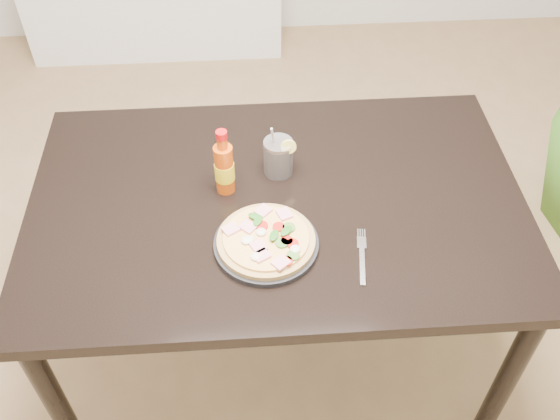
{
  "coord_description": "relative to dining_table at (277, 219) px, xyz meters",
  "views": [
    {
      "loc": [
        -0.32,
        -1.23,
        2.0
      ],
      "look_at": [
        -0.25,
        -0.11,
        0.83
      ],
      "focal_mm": 40.0,
      "sensor_mm": 36.0,
      "label": 1
    }
  ],
  "objects": [
    {
      "name": "media_console",
      "position": [
        -0.55,
        2.06,
        -0.42
      ],
      "size": [
        1.4,
        0.34,
        0.5
      ],
      "primitive_type": "cube",
      "color": "white",
      "rests_on": "ground"
    },
    {
      "name": "cola_cup",
      "position": [
        0.01,
        0.12,
        0.14
      ],
      "size": [
        0.09,
        0.09,
        0.17
      ],
      "rotation": [
        0.0,
        0.0,
        -0.42
      ],
      "color": "black",
      "rests_on": "dining_table"
    },
    {
      "name": "floor",
      "position": [
        0.25,
        -0.01,
        -0.67
      ],
      "size": [
        4.5,
        4.5,
        0.0
      ],
      "primitive_type": "plane",
      "color": "#9E7A51",
      "rests_on": "ground"
    },
    {
      "name": "hot_sauce_bottle",
      "position": [
        -0.14,
        0.05,
        0.17
      ],
      "size": [
        0.06,
        0.06,
        0.21
      ],
      "rotation": [
        0.0,
        0.0,
        -0.21
      ],
      "color": "#C6480B",
      "rests_on": "dining_table"
    },
    {
      "name": "pizza",
      "position": [
        -0.04,
        -0.17,
        0.11
      ],
      "size": [
        0.26,
        0.26,
        0.03
      ],
      "color": "tan",
      "rests_on": "plate"
    },
    {
      "name": "fork",
      "position": [
        0.21,
        -0.22,
        0.09
      ],
      "size": [
        0.04,
        0.19,
        0.0
      ],
      "rotation": [
        0.0,
        0.0,
        -0.14
      ],
      "color": "silver",
      "rests_on": "dining_table"
    },
    {
      "name": "dining_table",
      "position": [
        0.0,
        0.0,
        0.0
      ],
      "size": [
        1.4,
        0.9,
        0.75
      ],
      "color": "black",
      "rests_on": "ground"
    },
    {
      "name": "plate",
      "position": [
        -0.04,
        -0.17,
        0.09
      ],
      "size": [
        0.28,
        0.28,
        0.02
      ],
      "primitive_type": "cylinder",
      "color": "black",
      "rests_on": "dining_table"
    }
  ]
}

